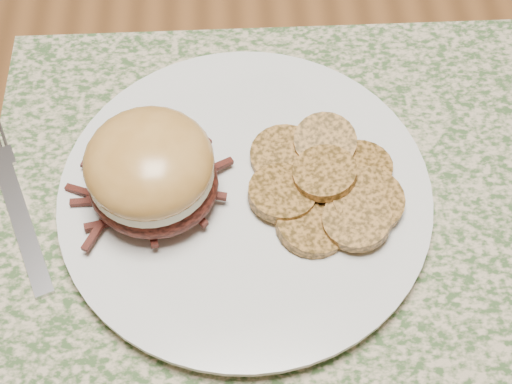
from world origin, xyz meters
TOP-DOWN VIEW (x-y plane):
  - ground at (0.00, 0.00)m, footprint 3.50×3.50m
  - dining_table at (0.00, 0.00)m, footprint 1.50×0.90m
  - placemat at (-0.13, -0.26)m, footprint 0.45×0.33m
  - dinner_plate at (-0.16, -0.27)m, footprint 0.26×0.26m
  - pork_sandwich at (-0.22, -0.27)m, footprint 0.12×0.11m
  - roasted_potatoes at (-0.10, -0.27)m, footprint 0.12×0.14m
  - fork at (-0.33, -0.26)m, footprint 0.08×0.16m

SIDE VIEW (x-z plane):
  - ground at x=0.00m, z-range 0.00..0.00m
  - dining_table at x=0.00m, z-range 0.30..1.05m
  - placemat at x=-0.13m, z-range 0.75..0.75m
  - fork at x=-0.33m, z-range 0.75..0.76m
  - dinner_plate at x=-0.16m, z-range 0.75..0.77m
  - roasted_potatoes at x=-0.10m, z-range 0.76..0.79m
  - pork_sandwich at x=-0.22m, z-range 0.77..0.84m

